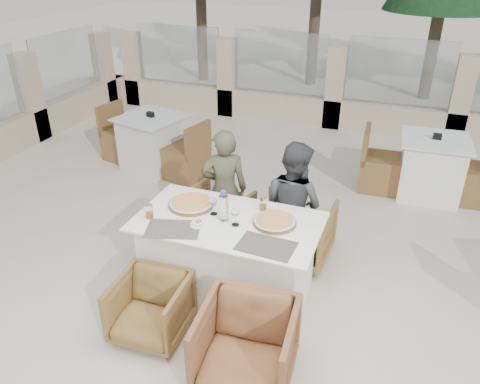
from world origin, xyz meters
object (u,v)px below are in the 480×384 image
(pizza_right, at_px, (275,221))
(armchair_near_left, at_px, (151,308))
(armchair_far_right, at_px, (299,231))
(wine_glass_near, at_px, (235,216))
(armchair_near_right, at_px, (246,347))
(diner_left, at_px, (224,190))
(diner_right, at_px, (293,206))
(wine_glass_centre, at_px, (214,205))
(armchair_far_left, at_px, (215,219))
(olive_dish, at_px, (198,223))
(pizza_left, at_px, (191,203))
(dining_table, at_px, (228,257))
(bg_table_b, at_px, (431,168))
(bg_table_a, at_px, (153,143))
(beer_glass_left, at_px, (149,211))
(beer_glass_right, at_px, (263,204))
(water_bottle, at_px, (224,206))

(pizza_right, height_order, armchair_near_left, pizza_right)
(armchair_far_right, bearing_deg, wine_glass_near, 69.22)
(armchair_near_right, bearing_deg, diner_left, 112.51)
(diner_right, bearing_deg, wine_glass_centre, 70.38)
(pizza_right, xyz_separation_m, armchair_near_left, (-0.79, -0.81, -0.53))
(armchair_far_left, bearing_deg, armchair_near_left, 103.95)
(olive_dish, height_order, armchair_far_left, olive_dish)
(olive_dish, relative_size, armchair_far_left, 0.16)
(pizza_left, height_order, diner_left, diner_left)
(dining_table, distance_m, bg_table_b, 3.16)
(bg_table_a, bearing_deg, beer_glass_left, -46.61)
(bg_table_b, bearing_deg, bg_table_a, -175.10)
(wine_glass_centre, xyz_separation_m, armchair_far_right, (0.62, 0.71, -0.56))
(beer_glass_right, bearing_deg, water_bottle, -133.26)
(wine_glass_centre, relative_size, diner_left, 0.14)
(dining_table, height_order, diner_right, diner_right)
(beer_glass_right, distance_m, armchair_near_left, 1.31)
(beer_glass_right, bearing_deg, armchair_near_left, -121.85)
(beer_glass_right, bearing_deg, pizza_right, -48.97)
(olive_dish, bearing_deg, wine_glass_near, 19.52)
(dining_table, xyz_separation_m, bg_table_b, (1.70, 2.67, 0.00))
(wine_glass_centre, xyz_separation_m, diner_left, (-0.17, 0.66, -0.21))
(bg_table_b, bearing_deg, beer_glass_right, -124.09)
(olive_dish, bearing_deg, wine_glass_centre, 76.42)
(beer_glass_left, height_order, beer_glass_right, same)
(wine_glass_near, bearing_deg, beer_glass_right, 67.08)
(armchair_near_left, relative_size, bg_table_a, 0.36)
(wine_glass_centre, distance_m, armchair_far_left, 0.89)
(diner_left, distance_m, bg_table_b, 2.82)
(armchair_near_left, height_order, diner_right, diner_right)
(armchair_near_left, bearing_deg, armchair_far_left, 88.40)
(pizza_right, height_order, beer_glass_right, beer_glass_right)
(pizza_left, bearing_deg, armchair_near_right, -48.37)
(olive_dish, distance_m, armchair_far_right, 1.24)
(armchair_near_left, bearing_deg, bg_table_a, 116.30)
(pizza_left, xyz_separation_m, pizza_right, (0.80, -0.03, -0.00))
(beer_glass_left, relative_size, beer_glass_right, 1.01)
(dining_table, xyz_separation_m, diner_left, (-0.33, 0.72, 0.27))
(armchair_far_right, relative_size, bg_table_a, 0.40)
(pizza_right, height_order, armchair_far_right, pizza_right)
(beer_glass_left, bearing_deg, bg_table_b, 50.58)
(armchair_near_right, bearing_deg, armchair_far_right, 86.51)
(armchair_far_left, bearing_deg, bg_table_b, -124.39)
(wine_glass_centre, distance_m, bg_table_a, 2.87)
(diner_right, bearing_deg, armchair_far_left, 21.41)
(dining_table, relative_size, bg_table_a, 0.98)
(diner_left, bearing_deg, wine_glass_centre, 80.05)
(armchair_near_right, height_order, diner_right, diner_right)
(pizza_left, bearing_deg, armchair_far_right, 36.60)
(beer_glass_left, xyz_separation_m, bg_table_b, (2.35, 2.86, -0.45))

